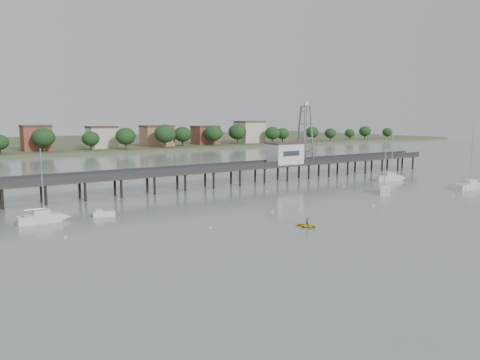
# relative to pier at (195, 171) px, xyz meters

# --- Properties ---
(ground_plane) EXTENTS (500.00, 500.00, 0.00)m
(ground_plane) POSITION_rel_pier_xyz_m (0.00, -60.00, -3.79)
(ground_plane) COLOR slate
(ground_plane) RESTS_ON ground
(pier) EXTENTS (150.00, 5.00, 5.50)m
(pier) POSITION_rel_pier_xyz_m (0.00, 0.00, 0.00)
(pier) COLOR #2D2823
(pier) RESTS_ON ground
(pier_building) EXTENTS (8.40, 5.40, 5.30)m
(pier_building) POSITION_rel_pier_xyz_m (25.00, 0.00, 2.87)
(pier_building) COLOR silver
(pier_building) RESTS_ON ground
(lattice_tower) EXTENTS (3.20, 3.20, 15.50)m
(lattice_tower) POSITION_rel_pier_xyz_m (31.50, 0.00, 7.31)
(lattice_tower) COLOR slate
(lattice_tower) RESTS_ON ground
(sailboat_b) EXTENTS (7.02, 2.25, 11.63)m
(sailboat_b) POSITION_rel_pier_xyz_m (-33.84, -16.57, -3.14)
(sailboat_b) COLOR silver
(sailboat_b) RESTS_ON ground
(sailboat_e) EXTENTS (7.70, 4.24, 12.30)m
(sailboat_e) POSITION_rel_pier_xyz_m (46.84, -15.59, -3.15)
(sailboat_e) COLOR silver
(sailboat_e) RESTS_ON ground
(sailboat_d) EXTENTS (9.41, 3.05, 15.29)m
(sailboat_d) POSITION_rel_pier_xyz_m (51.47, -33.06, -3.16)
(sailboat_d) COLOR silver
(sailboat_d) RESTS_ON ground
(sailboat_c) EXTENTS (6.81, 6.44, 12.10)m
(sailboat_c) POSITION_rel_pier_xyz_m (30.05, -26.41, -3.15)
(sailboat_c) COLOR silver
(sailboat_c) RESTS_ON ground
(white_tender) EXTENTS (3.62, 2.11, 1.32)m
(white_tender) POSITION_rel_pier_xyz_m (-25.74, -17.08, -3.39)
(white_tender) COLOR silver
(white_tender) RESTS_ON ground
(yellow_dinghy) EXTENTS (2.18, 1.30, 2.94)m
(yellow_dinghy) POSITION_rel_pier_xyz_m (-3.75, -40.48, -3.79)
(yellow_dinghy) COLOR yellow
(yellow_dinghy) RESTS_ON ground
(dinghy_occupant) EXTENTS (0.66, 1.14, 0.26)m
(dinghy_occupant) POSITION_rel_pier_xyz_m (-3.75, -40.48, -3.79)
(dinghy_occupant) COLOR black
(dinghy_occupant) RESTS_ON ground
(mooring_buoys) EXTENTS (73.54, 24.67, 0.39)m
(mooring_buoys) POSITION_rel_pier_xyz_m (6.21, -27.09, -3.71)
(mooring_buoys) COLOR beige
(mooring_buoys) RESTS_ON ground
(far_shore) EXTENTS (500.00, 170.00, 10.40)m
(far_shore) POSITION_rel_pier_xyz_m (0.36, 179.58, -2.85)
(far_shore) COLOR #475133
(far_shore) RESTS_ON ground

